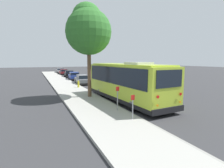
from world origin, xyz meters
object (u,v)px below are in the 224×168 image
at_px(parked_sedan_maroon, 64,72).
at_px(parked_sedan_gray, 83,80).
at_px(parked_sedan_blue, 74,76).
at_px(parked_sedan_silver, 60,71).
at_px(sign_post_near, 133,107).
at_px(parked_sedan_black, 69,74).
at_px(fire_hydrant, 78,84).
at_px(street_tree, 88,29).
at_px(sign_post_far, 118,98).
at_px(shuttle_bus, 126,81).

bearing_deg(parked_sedan_maroon, parked_sedan_gray, -179.50).
relative_size(parked_sedan_blue, parked_sedan_silver, 0.98).
bearing_deg(sign_post_near, parked_sedan_gray, -5.32).
height_order(parked_sedan_black, fire_hydrant, parked_sedan_black).
bearing_deg(parked_sedan_black, sign_post_near, -179.76).
xyz_separation_m(street_tree, fire_hydrant, (5.64, -0.34, -5.50)).
xyz_separation_m(parked_sedan_black, fire_hydrant, (-15.57, 1.78, -0.04)).
height_order(sign_post_near, fire_hydrant, sign_post_near).
relative_size(parked_sedan_black, sign_post_far, 2.85).
height_order(parked_sedan_maroon, parked_sedan_silver, parked_sedan_silver).
bearing_deg(parked_sedan_maroon, shuttle_bus, -178.44).
distance_m(shuttle_bus, sign_post_far, 3.36).
bearing_deg(shuttle_bus, parked_sedan_black, -2.92).
bearing_deg(parked_sedan_blue, fire_hydrant, 175.46).
height_order(parked_sedan_maroon, sign_post_near, sign_post_near).
xyz_separation_m(street_tree, sign_post_far, (-5.10, -0.35, -5.10)).
relative_size(parked_sedan_blue, parked_sedan_black, 1.03).
bearing_deg(sign_post_far, shuttle_bus, -38.06).
distance_m(parked_sedan_silver, sign_post_far, 38.71).
distance_m(sign_post_far, fire_hydrant, 10.74).
relative_size(parked_sedan_gray, sign_post_far, 3.05).
xyz_separation_m(parked_sedan_silver, fire_hydrant, (-27.93, 1.73, -0.05)).
bearing_deg(fire_hydrant, parked_sedan_black, -6.53).
relative_size(parked_sedan_black, street_tree, 0.54).
xyz_separation_m(shuttle_bus, parked_sedan_maroon, (30.23, 0.33, -1.15)).
bearing_deg(shuttle_bus, parked_sedan_blue, -2.22).
distance_m(parked_sedan_gray, parked_sedan_blue, 6.02).
relative_size(parked_sedan_silver, fire_hydrant, 5.78).
xyz_separation_m(parked_sedan_black, parked_sedan_silver, (12.36, 0.06, 0.01)).
relative_size(parked_sedan_maroon, fire_hydrant, 5.73).
relative_size(street_tree, fire_hydrant, 10.14).
distance_m(parked_sedan_silver, sign_post_near, 40.60).
height_order(shuttle_bus, fire_hydrant, shuttle_bus).
relative_size(parked_sedan_black, sign_post_near, 3.27).
distance_m(parked_sedan_silver, street_tree, 34.07).
relative_size(shuttle_bus, street_tree, 1.18).
height_order(shuttle_bus, parked_sedan_blue, shuttle_bus).
height_order(parked_sedan_maroon, sign_post_far, sign_post_far).
height_order(parked_sedan_black, parked_sedan_silver, parked_sedan_silver).
bearing_deg(parked_sedan_black, shuttle_bus, -175.59).
relative_size(parked_sedan_silver, sign_post_near, 3.45).
relative_size(parked_sedan_blue, sign_post_far, 2.95).
xyz_separation_m(sign_post_near, fire_hydrant, (12.63, 0.01, -0.30)).
bearing_deg(parked_sedan_gray, sign_post_far, 177.48).
height_order(street_tree, sign_post_near, street_tree).
xyz_separation_m(parked_sedan_silver, sign_post_far, (-38.67, 1.72, 0.35)).
bearing_deg(parked_sedan_blue, sign_post_far, -179.80).
relative_size(parked_sedan_black, fire_hydrant, 5.48).
bearing_deg(shuttle_bus, parked_sedan_silver, -3.02).
xyz_separation_m(parked_sedan_blue, street_tree, (-15.65, 1.96, 5.44)).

